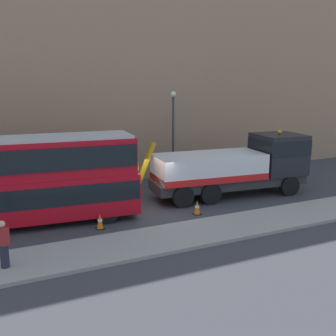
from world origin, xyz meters
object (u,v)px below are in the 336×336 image
double_decker_bus (15,178)px  pedestrian_onlooker (4,245)px  recovery_tow_truck (237,165)px  traffic_cone_midway (197,208)px  street_lamp (173,129)px  traffic_cone_near_bus (100,222)px

double_decker_bus → pedestrian_onlooker: (-0.89, -4.62, -1.25)m
recovery_tow_truck → pedestrian_onlooker: (-12.85, -4.57, -0.77)m
traffic_cone_midway → street_lamp: street_lamp is taller
recovery_tow_truck → traffic_cone_midway: 4.54m
pedestrian_onlooker → traffic_cone_near_bus: bearing=-0.8°
pedestrian_onlooker → street_lamp: size_ratio=0.29×
traffic_cone_near_bus → street_lamp: bearing=43.3°
pedestrian_onlooker → traffic_cone_midway: bearing=-17.6°
traffic_cone_near_bus → street_lamp: size_ratio=0.12×
double_decker_bus → pedestrian_onlooker: double_decker_bus is taller
double_decker_bus → traffic_cone_midway: (8.19, -2.13, -1.89)m
pedestrian_onlooker → street_lamp: street_lamp is taller
double_decker_bus → street_lamp: size_ratio=1.92×
recovery_tow_truck → street_lamp: (-1.93, 4.41, 1.71)m
street_lamp → double_decker_bus: bearing=-156.5°
recovery_tow_truck → street_lamp: bearing=119.2°
street_lamp → traffic_cone_midway: bearing=-105.8°
pedestrian_onlooker → double_decker_bus: bearing=46.1°
recovery_tow_truck → street_lamp: size_ratio=1.76×
double_decker_bus → pedestrian_onlooker: 4.87m
double_decker_bus → pedestrian_onlooker: size_ratio=6.54×
double_decker_bus → pedestrian_onlooker: bearing=-95.4°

